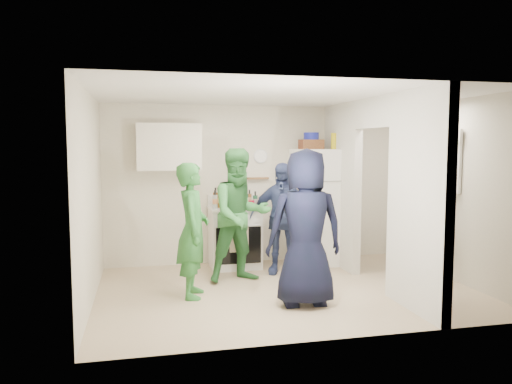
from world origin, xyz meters
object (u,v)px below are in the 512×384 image
Objects in this scene: wicker_basket at (311,144)px; person_navy at (305,228)px; person_nook at (411,216)px; person_green_center at (241,215)px; person_green_left at (193,230)px; yellow_cup_stack_top at (334,141)px; stove at (235,237)px; blue_bowl at (311,136)px; fridge at (318,207)px; person_denim at (281,218)px.

wicker_basket is 2.36m from person_navy.
person_green_center is at bearing -91.91° from person_nook.
person_green_left is (-2.01, -1.39, -1.06)m from wicker_basket.
person_green_center is (-1.61, -0.67, -1.02)m from yellow_cup_stack_top.
person_green_center is at bearing -62.09° from person_navy.
wicker_basket is 0.21× the size of person_green_left.
person_green_left reaches higher than stove.
person_navy is at bearing -77.46° from person_green_center.
person_green_center is 2.46m from person_nook.
person_green_center is (-1.29, -0.82, -1.10)m from blue_bowl.
person_green_left is at bearing -147.55° from fridge.
person_denim is 1.86m from person_nook.
person_nook is (1.16, -1.04, -1.15)m from blue_bowl.
yellow_cup_stack_top reaches higher than wicker_basket.
person_nook is at bearing -42.02° from wicker_basket.
fridge is 1.12m from blue_bowl.
person_navy is (0.53, -1.19, 0.00)m from person_green_center.
blue_bowl is 0.96× the size of yellow_cup_stack_top.
wicker_basket is at bearing 154.89° from yellow_cup_stack_top.
person_navy reaches higher than person_green_left.
person_navy is (-0.86, -1.96, 0.01)m from fridge.
fridge is at bearing 61.32° from person_denim.
blue_bowl is at bearing 20.80° from person_green_center.
blue_bowl reaches higher than person_denim.
wicker_basket reaches higher than person_denim.
person_denim is (-0.73, -0.49, -0.09)m from fridge.
person_nook is at bearing -16.78° from person_green_center.
wicker_basket reaches higher than person_green_left.
blue_bowl is at bearing 153.43° from fridge.
person_denim is (-0.63, -0.54, -1.08)m from wicker_basket.
yellow_cup_stack_top is 0.14× the size of person_nook.
stove is at bearing 175.21° from yellow_cup_stack_top.
blue_bowl is at bearing -106.87° from person_navy.
wicker_basket is at bearing 68.04° from person_denim.
fridge reaches higher than person_green_left.
yellow_cup_stack_top reaches higher than person_denim.
yellow_cup_stack_top is (0.22, -0.10, 1.03)m from fridge.
yellow_cup_stack_top is 2.02m from person_green_center.
person_green_center reaches higher than stove.
person_nook is at bearing -46.82° from yellow_cup_stack_top.
person_navy is at bearing -110.69° from wicker_basket.
wicker_basket is 0.13m from blue_bowl.
wicker_basket is at bearing -45.32° from person_green_left.
wicker_basket is at bearing 0.93° from stove.
fridge is 7.56× the size of blue_bowl.
blue_bowl is at bearing 0.93° from stove.
person_navy reaches higher than fridge.
fridge is 1.11× the size of person_denim.
person_navy is (-0.76, -2.01, -0.97)m from wicker_basket.
stove is 0.51× the size of person_green_center.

